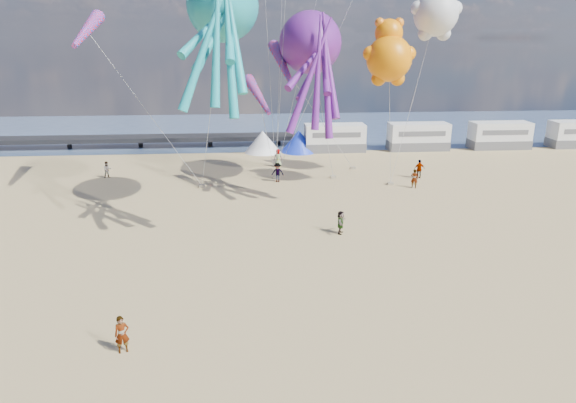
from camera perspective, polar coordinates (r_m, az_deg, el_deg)
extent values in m
plane|color=tan|center=(20.17, 7.44, -19.20)|extent=(120.00, 120.00, 0.00)
plane|color=#3A4E6F|center=(71.83, -1.63, 8.06)|extent=(120.00, 120.00, 0.00)
cube|color=black|center=(65.39, -26.52, 6.12)|extent=(60.00, 3.00, 0.50)
cube|color=silver|center=(57.54, 5.20, 7.07)|extent=(6.60, 2.50, 3.00)
cube|color=silver|center=(59.89, 14.26, 7.02)|extent=(6.60, 2.50, 3.00)
cube|color=silver|center=(63.59, 22.45, 6.82)|extent=(6.60, 2.50, 3.00)
cone|color=white|center=(56.79, -2.84, 6.67)|extent=(4.00, 4.00, 2.40)
cone|color=#1933CC|center=(57.06, 1.20, 6.74)|extent=(4.00, 4.00, 2.40)
imported|color=tan|center=(22.14, -17.97, -13.87)|extent=(0.67, 0.54, 1.58)
imported|color=#7F6659|center=(50.28, -1.12, 4.86)|extent=(0.65, 0.44, 1.75)
imported|color=#7F6659|center=(49.00, -19.43, 3.35)|extent=(0.88, 0.76, 1.51)
imported|color=#7F6659|center=(44.86, -1.16, 3.24)|extent=(0.94, 0.79, 1.70)
imported|color=#7F6659|center=(47.51, 14.39, 3.51)|extent=(1.16, 0.73, 1.72)
imported|color=#7F6659|center=(33.15, 5.87, -2.31)|extent=(0.65, 0.97, 1.52)
imported|color=#7F6659|center=(44.35, 13.86, 2.49)|extent=(1.56, 1.07, 1.62)
cube|color=gray|center=(44.02, -9.53, 1.71)|extent=(0.50, 0.35, 0.22)
cube|color=gray|center=(46.44, 5.05, 2.73)|extent=(0.50, 0.35, 0.22)
cube|color=gray|center=(45.01, 11.31, 1.96)|extent=(0.50, 0.35, 0.22)
cube|color=gray|center=(49.92, 7.20, 3.72)|extent=(0.50, 0.35, 0.22)
cube|color=gray|center=(46.19, -1.37, 2.71)|extent=(0.50, 0.35, 0.22)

